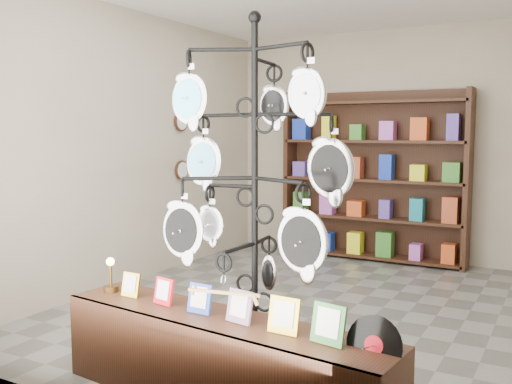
{
  "coord_description": "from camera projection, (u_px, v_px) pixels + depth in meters",
  "views": [
    {
      "loc": [
        2.27,
        -4.92,
        1.68
      ],
      "look_at": [
        0.09,
        -1.0,
        1.2
      ],
      "focal_mm": 40.0,
      "sensor_mm": 36.0,
      "label": 1
    }
  ],
  "objects": [
    {
      "name": "wall_clocks",
      "position": [
        181.0,
        146.0,
        7.03
      ],
      "size": [
        0.03,
        0.24,
        0.84
      ],
      "color": "black",
      "rests_on": "ground"
    },
    {
      "name": "room_envelope",
      "position": [
        299.0,
        113.0,
        5.35
      ],
      "size": [
        5.0,
        5.0,
        5.0
      ],
      "color": "#B1A88E",
      "rests_on": "ground"
    },
    {
      "name": "ground",
      "position": [
        298.0,
        305.0,
        5.55
      ],
      "size": [
        5.0,
        5.0,
        0.0
      ],
      "primitive_type": "plane",
      "color": "slate",
      "rests_on": "ground"
    },
    {
      "name": "front_shelf",
      "position": [
        220.0,
        361.0,
        3.48
      ],
      "size": [
        2.3,
        0.7,
        0.8
      ],
      "rotation": [
        0.0,
        0.0,
        -0.11
      ],
      "color": "black",
      "rests_on": "ground"
    },
    {
      "name": "back_shelving",
      "position": [
        373.0,
        181.0,
        7.43
      ],
      "size": [
        2.42,
        0.36,
        2.2
      ],
      "color": "black",
      "rests_on": "ground"
    },
    {
      "name": "display_tree",
      "position": [
        255.0,
        179.0,
        3.53
      ],
      "size": [
        1.23,
        1.11,
        2.4
      ],
      "rotation": [
        0.0,
        0.0,
        0.11
      ],
      "color": "black",
      "rests_on": "ground"
    }
  ]
}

